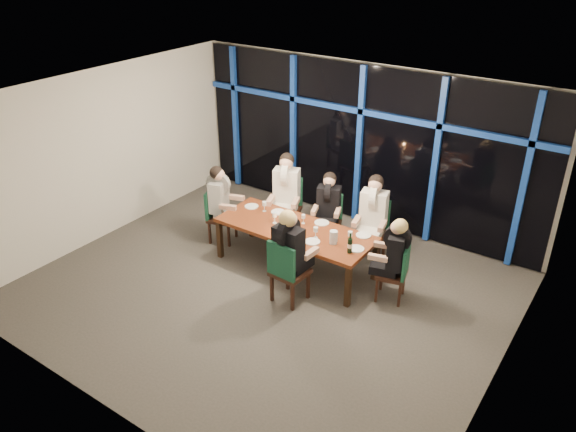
{
  "coord_description": "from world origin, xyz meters",
  "views": [
    {
      "loc": [
        4.4,
        -5.79,
        5.08
      ],
      "look_at": [
        0.0,
        0.6,
        1.05
      ],
      "focal_mm": 35.0,
      "sensor_mm": 36.0,
      "label": 1
    }
  ],
  "objects_px": {
    "chair_far_left": "(287,203)",
    "wine_bottle": "(350,245)",
    "chair_end_left": "(217,213)",
    "diner_far_right": "(373,207)",
    "diner_far_mid": "(328,200)",
    "water_pitcher": "(333,237)",
    "diner_end_left": "(221,193)",
    "diner_far_left": "(286,184)",
    "chair_end_right": "(397,270)",
    "chair_far_mid": "(329,217)",
    "dining_table": "(295,232)",
    "diner_end_right": "(394,248)",
    "diner_near_mid": "(290,242)",
    "chair_near_mid": "(286,269)",
    "chair_far_right": "(373,226)"
  },
  "relations": [
    {
      "from": "chair_far_left",
      "to": "wine_bottle",
      "type": "xyz_separation_m",
      "value": [
        1.87,
        -1.08,
        0.27
      ]
    },
    {
      "from": "chair_end_left",
      "to": "diner_far_right",
      "type": "relative_size",
      "value": 0.96
    },
    {
      "from": "diner_far_mid",
      "to": "water_pitcher",
      "type": "distance_m",
      "value": 1.2
    },
    {
      "from": "diner_far_right",
      "to": "diner_end_left",
      "type": "height_order",
      "value": "diner_far_right"
    },
    {
      "from": "diner_far_right",
      "to": "diner_end_left",
      "type": "bearing_deg",
      "value": -172.21
    },
    {
      "from": "diner_far_mid",
      "to": "wine_bottle",
      "type": "xyz_separation_m",
      "value": [
        1.02,
        -1.08,
        -0.03
      ]
    },
    {
      "from": "chair_far_left",
      "to": "diner_far_left",
      "type": "xyz_separation_m",
      "value": [
        0.03,
        -0.09,
        0.43
      ]
    },
    {
      "from": "chair_end_right",
      "to": "chair_far_mid",
      "type": "bearing_deg",
      "value": -131.03
    },
    {
      "from": "diner_far_mid",
      "to": "water_pitcher",
      "type": "xyz_separation_m",
      "value": [
        0.68,
        -0.99,
        -0.05
      ]
    },
    {
      "from": "dining_table",
      "to": "diner_end_right",
      "type": "bearing_deg",
      "value": 3.65
    },
    {
      "from": "diner_near_mid",
      "to": "water_pitcher",
      "type": "distance_m",
      "value": 0.79
    },
    {
      "from": "diner_far_left",
      "to": "diner_far_right",
      "type": "bearing_deg",
      "value": -16.43
    },
    {
      "from": "chair_end_left",
      "to": "diner_near_mid",
      "type": "xyz_separation_m",
      "value": [
        2.1,
        -0.79,
        0.46
      ]
    },
    {
      "from": "chair_near_mid",
      "to": "diner_end_left",
      "type": "relative_size",
      "value": 1.1
    },
    {
      "from": "chair_end_left",
      "to": "chair_near_mid",
      "type": "relative_size",
      "value": 0.93
    },
    {
      "from": "diner_far_right",
      "to": "diner_end_left",
      "type": "distance_m",
      "value": 2.65
    },
    {
      "from": "chair_far_right",
      "to": "diner_end_right",
      "type": "distance_m",
      "value": 1.26
    },
    {
      "from": "diner_near_mid",
      "to": "diner_far_mid",
      "type": "bearing_deg",
      "value": -74.54
    },
    {
      "from": "chair_far_mid",
      "to": "diner_far_right",
      "type": "relative_size",
      "value": 0.93
    },
    {
      "from": "chair_far_right",
      "to": "wine_bottle",
      "type": "xyz_separation_m",
      "value": [
        0.21,
        -1.21,
        0.29
      ]
    },
    {
      "from": "chair_far_mid",
      "to": "chair_end_left",
      "type": "xyz_separation_m",
      "value": [
        -1.7,
        -0.99,
        0.01
      ]
    },
    {
      "from": "diner_far_mid",
      "to": "diner_far_right",
      "type": "distance_m",
      "value": 0.83
    },
    {
      "from": "chair_end_right",
      "to": "diner_far_right",
      "type": "xyz_separation_m",
      "value": [
        -0.85,
        0.82,
        0.48
      ]
    },
    {
      "from": "diner_far_left",
      "to": "wine_bottle",
      "type": "bearing_deg",
      "value": -49.32
    },
    {
      "from": "diner_end_left",
      "to": "diner_near_mid",
      "type": "relative_size",
      "value": 0.93
    },
    {
      "from": "diner_far_left",
      "to": "diner_far_right",
      "type": "distance_m",
      "value": 1.65
    },
    {
      "from": "chair_far_right",
      "to": "chair_end_right",
      "type": "relative_size",
      "value": 1.12
    },
    {
      "from": "diner_end_left",
      "to": "chair_far_mid",
      "type": "bearing_deg",
      "value": -78.06
    },
    {
      "from": "chair_end_right",
      "to": "diner_far_right",
      "type": "distance_m",
      "value": 1.28
    },
    {
      "from": "diner_far_left",
      "to": "diner_near_mid",
      "type": "bearing_deg",
      "value": -74.56
    },
    {
      "from": "water_pitcher",
      "to": "dining_table",
      "type": "bearing_deg",
      "value": 164.77
    },
    {
      "from": "chair_end_left",
      "to": "chair_end_right",
      "type": "xyz_separation_m",
      "value": [
        3.41,
        0.13,
        -0.02
      ]
    },
    {
      "from": "chair_end_right",
      "to": "diner_end_left",
      "type": "distance_m",
      "value": 3.36
    },
    {
      "from": "diner_far_mid",
      "to": "diner_end_left",
      "type": "relative_size",
      "value": 0.97
    },
    {
      "from": "chair_end_left",
      "to": "diner_end_right",
      "type": "distance_m",
      "value": 3.35
    },
    {
      "from": "dining_table",
      "to": "chair_end_right",
      "type": "bearing_deg",
      "value": 4.12
    },
    {
      "from": "diner_end_right",
      "to": "water_pitcher",
      "type": "xyz_separation_m",
      "value": [
        -0.92,
        -0.19,
        -0.03
      ]
    },
    {
      "from": "chair_far_mid",
      "to": "chair_end_right",
      "type": "height_order",
      "value": "chair_far_mid"
    },
    {
      "from": "chair_end_left",
      "to": "diner_far_left",
      "type": "distance_m",
      "value": 1.32
    },
    {
      "from": "dining_table",
      "to": "diner_near_mid",
      "type": "bearing_deg",
      "value": -60.81
    },
    {
      "from": "chair_far_mid",
      "to": "chair_end_left",
      "type": "relative_size",
      "value": 0.97
    },
    {
      "from": "chair_far_mid",
      "to": "diner_far_mid",
      "type": "distance_m",
      "value": 0.39
    },
    {
      "from": "chair_end_right",
      "to": "diner_far_mid",
      "type": "bearing_deg",
      "value": -129.33
    },
    {
      "from": "dining_table",
      "to": "chair_far_left",
      "type": "bearing_deg",
      "value": 130.62
    },
    {
      "from": "chair_far_mid",
      "to": "diner_end_right",
      "type": "relative_size",
      "value": 1.05
    },
    {
      "from": "wine_bottle",
      "to": "chair_end_left",
      "type": "bearing_deg",
      "value": 176.48
    },
    {
      "from": "chair_far_mid",
      "to": "wine_bottle",
      "type": "bearing_deg",
      "value": -68.06
    },
    {
      "from": "dining_table",
      "to": "chair_far_mid",
      "type": "distance_m",
      "value": 1.0
    },
    {
      "from": "diner_far_mid",
      "to": "diner_near_mid",
      "type": "bearing_deg",
      "value": -97.96
    },
    {
      "from": "chair_near_mid",
      "to": "water_pitcher",
      "type": "bearing_deg",
      "value": -108.66
    }
  ]
}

